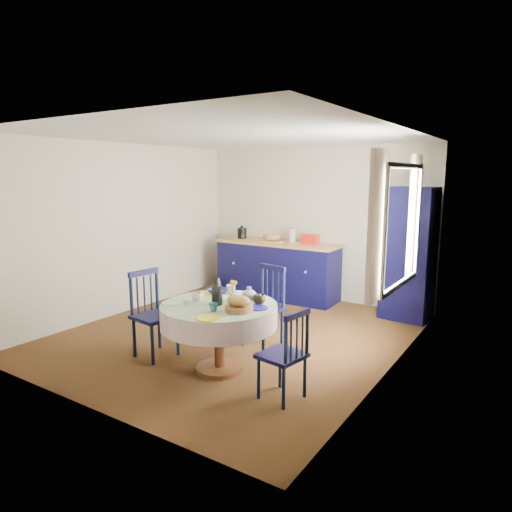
{
  "coord_description": "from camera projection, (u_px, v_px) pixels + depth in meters",
  "views": [
    {
      "loc": [
        3.29,
        -4.59,
        2.03
      ],
      "look_at": [
        0.19,
        0.2,
        1.02
      ],
      "focal_mm": 32.0,
      "sensor_mm": 36.0,
      "label": 1
    }
  ],
  "objects": [
    {
      "name": "wall_back",
      "position": [
        314.0,
        223.0,
        7.55
      ],
      "size": [
        4.0,
        0.02,
        2.5
      ],
      "primitive_type": "cube",
      "color": "silver",
      "rests_on": "floor"
    },
    {
      "name": "ceiling",
      "position": [
        234.0,
        136.0,
        5.48
      ],
      "size": [
        4.5,
        4.5,
        0.0
      ],
      "primitive_type": "plane",
      "rotation": [
        3.14,
        0.0,
        0.0
      ],
      "color": "white",
      "rests_on": "wall_back"
    },
    {
      "name": "chair_far",
      "position": [
        264.0,
        306.0,
        5.47
      ],
      "size": [
        0.5,
        0.49,
        0.97
      ],
      "rotation": [
        0.0,
        0.0,
        -0.19
      ],
      "color": "black",
      "rests_on": "floor"
    },
    {
      "name": "wall_right",
      "position": [
        395.0,
        254.0,
        4.62
      ],
      "size": [
        0.02,
        4.5,
        2.5
      ],
      "primitive_type": "cube",
      "color": "silver",
      "rests_on": "floor"
    },
    {
      "name": "cobalt_bowl",
      "position": [
        218.0,
        291.0,
        5.1
      ],
      "size": [
        0.22,
        0.22,
        0.05
      ],
      "primitive_type": "imported",
      "color": "navy",
      "rests_on": "dining_table"
    },
    {
      "name": "chair_left",
      "position": [
        153.0,
        313.0,
        5.16
      ],
      "size": [
        0.47,
        0.49,
        0.98
      ],
      "rotation": [
        0.0,
        0.0,
        1.44
      ],
      "color": "black",
      "rests_on": "floor"
    },
    {
      "name": "kitchen_counter",
      "position": [
        277.0,
        269.0,
        7.66
      ],
      "size": [
        2.12,
        0.68,
        1.18
      ],
      "rotation": [
        0.0,
        0.0,
        0.01
      ],
      "color": "black",
      "rests_on": "floor"
    },
    {
      "name": "dining_table",
      "position": [
        220.0,
        315.0,
        4.7
      ],
      "size": [
        1.2,
        1.2,
        1.01
      ],
      "color": "brown",
      "rests_on": "floor"
    },
    {
      "name": "pantry_cabinet",
      "position": [
        409.0,
        254.0,
        6.42
      ],
      "size": [
        0.7,
        0.53,
        1.88
      ],
      "rotation": [
        0.0,
        0.0,
        -0.09
      ],
      "color": "black",
      "rests_on": "floor"
    },
    {
      "name": "mug_a",
      "position": [
        197.0,
        297.0,
        4.78
      ],
      "size": [
        0.12,
        0.12,
        0.09
      ],
      "primitive_type": "imported",
      "color": "silver",
      "rests_on": "dining_table"
    },
    {
      "name": "mug_d",
      "position": [
        231.0,
        289.0,
        5.1
      ],
      "size": [
        0.11,
        0.11,
        0.1
      ],
      "primitive_type": "imported",
      "color": "silver",
      "rests_on": "dining_table"
    },
    {
      "name": "mug_b",
      "position": [
        213.0,
        307.0,
        4.43
      ],
      "size": [
        0.09,
        0.09,
        0.08
      ],
      "primitive_type": "imported",
      "color": "#286D6D",
      "rests_on": "dining_table"
    },
    {
      "name": "wall_left",
      "position": [
        125.0,
        229.0,
        6.76
      ],
      "size": [
        0.02,
        4.5,
        2.5
      ],
      "primitive_type": "cube",
      "color": "silver",
      "rests_on": "floor"
    },
    {
      "name": "mug_c",
      "position": [
        259.0,
        299.0,
        4.68
      ],
      "size": [
        0.13,
        0.13,
        0.1
      ],
      "primitive_type": "imported",
      "color": "black",
      "rests_on": "dining_table"
    },
    {
      "name": "floor",
      "position": [
        236.0,
        334.0,
        5.91
      ],
      "size": [
        4.5,
        4.5,
        0.0
      ],
      "primitive_type": "plane",
      "color": "black",
      "rests_on": "ground"
    },
    {
      "name": "chair_right",
      "position": [
        285.0,
        354.0,
        4.13
      ],
      "size": [
        0.42,
        0.44,
        0.86
      ],
      "rotation": [
        0.0,
        0.0,
        -1.73
      ],
      "color": "black",
      "rests_on": "floor"
    },
    {
      "name": "window",
      "position": [
        400.0,
        224.0,
        4.85
      ],
      "size": [
        0.1,
        1.74,
        1.45
      ],
      "color": "white",
      "rests_on": "wall_right"
    }
  ]
}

